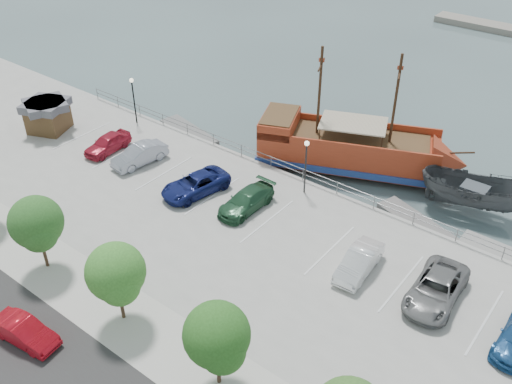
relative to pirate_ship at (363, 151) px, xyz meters
The scene contains 20 objects.
ground 13.42m from the pirate_ship, 94.83° to the right, with size 160.00×160.00×0.00m, color #425053.
sidewalk 23.30m from the pirate_ship, 92.76° to the right, with size 100.00×4.00×0.05m, color beige.
seawall_railing 5.58m from the pirate_ship, 101.59° to the right, with size 50.00×0.06×1.00m.
pirate_ship is the anchor object (origin of this frame).
patrol_boat 9.08m from the pirate_ship, ahead, with size 2.85×7.56×2.93m, color #45494B.
dock_west 15.99m from the pirate_ship, 165.22° to the right, with size 6.75×1.93×0.39m, color slate.
dock_mid 7.98m from the pirate_ship, 31.27° to the right, with size 6.26×1.79×0.36m, color slate.
shed 27.12m from the pirate_ship, 153.10° to the right, with size 4.28×4.28×2.70m.
street_sedan 27.96m from the pirate_ship, 100.20° to the right, with size 1.40×4.02×1.33m, color #B50D19.
lamp_post_left 20.40m from the pirate_ship, 160.53° to the right, with size 0.36×0.36×4.28m.
lamp_post_mid 7.19m from the pirate_ship, 99.41° to the right, with size 0.36×0.36×4.28m.
tree_c 25.13m from the pirate_ship, 111.03° to the right, with size 3.30×3.20×5.00m.
tree_d 23.56m from the pirate_ship, 94.83° to the right, with size 3.30×3.20×5.00m.
tree_e 24.00m from the pirate_ship, 77.84° to the right, with size 3.30×3.20×5.00m.
parked_car_a 20.77m from the pirate_ship, 146.10° to the right, with size 1.72×4.27×1.46m, color #AD1C30.
parked_car_b 17.78m from the pirate_ship, 140.46° to the right, with size 1.60×4.60×1.52m, color #979BA8.
parked_car_c 13.83m from the pirate_ship, 122.21° to the right, with size 2.41×5.23×1.45m, color navy.
parked_car_d 11.46m from the pirate_ship, 106.07° to the right, with size 1.95×4.80×1.39m, color #265535.
parked_car_f 13.47m from the pirate_ship, 62.24° to the right, with size 1.54×4.42×1.46m, color white.
parked_car_g 15.73m from the pirate_ship, 46.05° to the right, with size 2.55×5.53×1.54m, color gray.
Camera 1 is at (18.47, -23.13, 23.54)m, focal length 40.00 mm.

